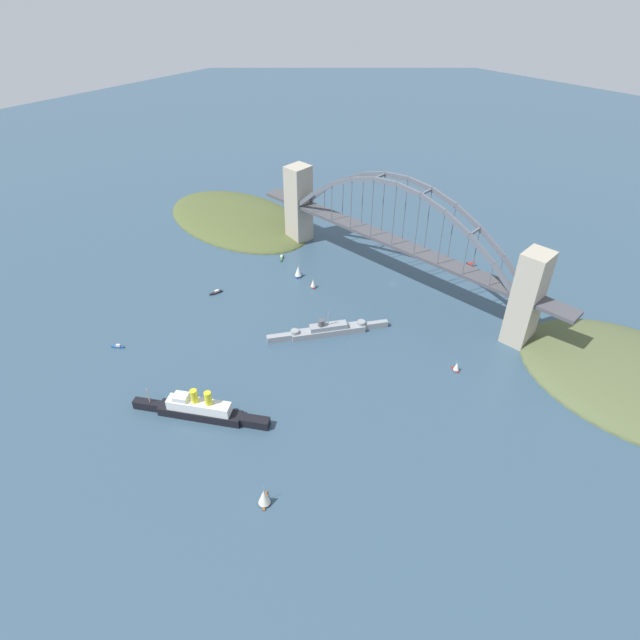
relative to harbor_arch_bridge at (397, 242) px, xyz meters
name	(u,v)px	position (x,y,z in m)	size (l,w,h in m)	color
ground_plane	(393,283)	(0.00, 0.00, -34.36)	(1400.00, 1400.00, 0.00)	#334C60
harbor_arch_bridge	(397,242)	(0.00, 0.00, 0.00)	(264.01, 18.02, 81.78)	#ADA38E
headland_east_shore	(241,220)	(165.10, 11.44, -34.36)	(156.15, 94.48, 16.78)	#4C562D
ocean_liner	(200,410)	(-6.59, 182.09, -28.99)	(69.46, 45.66, 19.42)	black
naval_cruiser	(327,330)	(-6.79, 80.25, -31.10)	(48.76, 69.81, 17.79)	gray
seaplane_taxiing_near_bridge	(469,265)	(-30.35, -58.71, -32.21)	(7.87, 11.75, 5.03)	#B7B7B2
seaplane_second_in_formation	(377,234)	(55.39, -50.66, -32.30)	(11.08, 8.52, 4.98)	#B7B7B2
small_boat_0	(313,283)	(39.00, 46.40, -30.53)	(6.82, 4.70, 8.19)	#B2231E
small_boat_1	(216,292)	(85.32, 100.81, -33.45)	(3.64, 10.13, 2.55)	black
small_boat_2	(298,271)	(57.87, 43.16, -29.39)	(6.73, 9.15, 10.74)	#234C8C
small_boat_3	(118,346)	(81.12, 182.83, -33.52)	(7.23, 5.99, 2.33)	#234C8C
small_boat_4	(281,258)	(87.59, 33.15, -33.60)	(8.47, 9.12, 2.08)	#2D6B3D
small_boat_5	(264,497)	(-73.15, 194.89, -29.14)	(8.76, 9.34, 11.33)	brown
small_boat_6	(457,367)	(-88.17, 53.07, -30.86)	(6.16, 4.24, 7.52)	#B2231E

